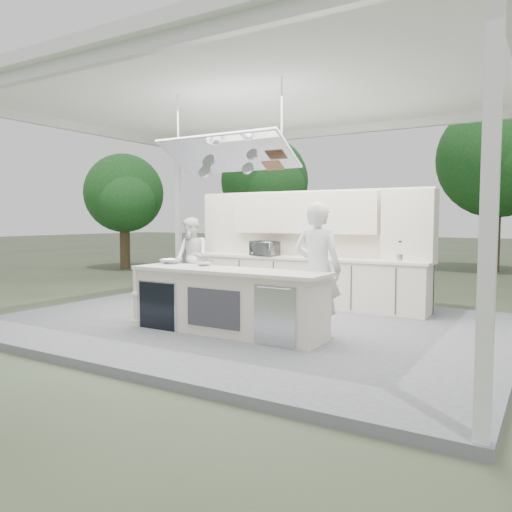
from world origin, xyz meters
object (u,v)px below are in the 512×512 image
Objects in this scene: back_counter at (299,280)px; sous_chef at (191,257)px; head_chef at (317,270)px; demo_island at (226,301)px.

sous_chef is (-2.42, -0.35, 0.38)m from back_counter.
head_chef reaches higher than back_counter.
demo_island is at bearing -21.96° from sous_chef.
demo_island is 1.43m from head_chef.
demo_island is 2.82m from back_counter.
sous_chef reaches higher than back_counter.
head_chef is at bearing -58.35° from back_counter.
demo_island is 1.80× the size of sous_chef.
head_chef is (1.25, 0.49, 0.49)m from demo_island.
sous_chef is at bearing 136.50° from demo_island.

